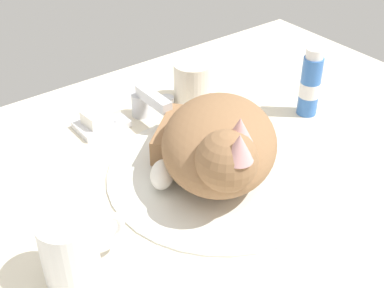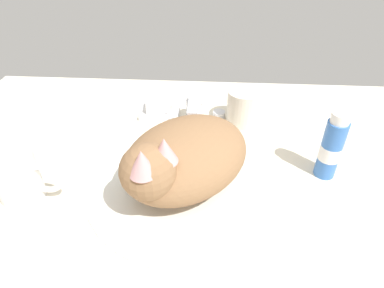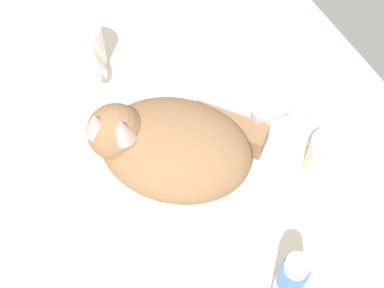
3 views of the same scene
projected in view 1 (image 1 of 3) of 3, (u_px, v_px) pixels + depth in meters
The scene contains 9 objects.
ground_plane at pixel (218, 182), 82.45cm from camera, with size 110.00×82.50×3.00cm, color silver.
sink_basin at pixel (218, 173), 81.39cm from camera, with size 35.20×35.20×0.70cm, color silver.
faucet at pixel (145, 104), 93.87cm from camera, with size 14.29×10.59×6.47cm.
cat at pixel (218, 144), 76.90cm from camera, with size 28.65×30.32×14.29cm.
coffee_mug at pixel (72, 248), 62.51cm from camera, with size 11.31×7.08×9.02cm.
rinse_cup at pixel (193, 82), 98.65cm from camera, with size 7.32×7.32×7.85cm.
soap_dish at pixel (102, 124), 92.56cm from camera, with size 9.00×6.40×1.20cm, color white.
soap_bar at pixel (101, 116), 91.54cm from camera, with size 6.07×4.02×2.34cm, color white.
toothpaste_bottle at pixel (310, 84), 93.42cm from camera, with size 3.77×3.77×13.12cm.
Camera 1 is at (-41.90, -48.64, 50.74)cm, focal length 48.12 mm.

